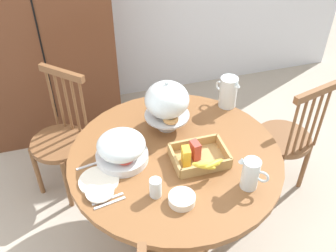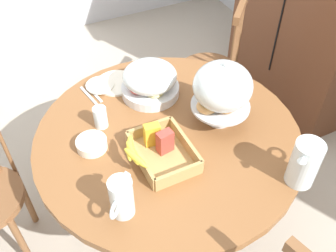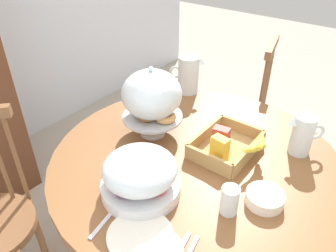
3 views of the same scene
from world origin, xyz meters
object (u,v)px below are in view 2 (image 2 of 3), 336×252
object	(u,v)px
windsor_chair_by_cabinet	(212,71)
drinking_glass	(100,117)
china_plate_large	(117,83)
china_plate_small	(100,85)
cereal_bowl	(92,144)
orange_juice_pitcher	(122,199)
cereal_basket	(158,150)
dining_table	(168,161)
fruit_platter_covered	(150,81)
milk_pitcher	(304,165)
pastry_stand_with_dome	(222,89)

from	to	relation	value
windsor_chair_by_cabinet	drinking_glass	world-z (taller)	windsor_chair_by_cabinet
china_plate_large	china_plate_small	xyz separation A→B (m)	(-0.01, -0.09, 0.01)
cereal_bowl	china_plate_small	bearing A→B (deg)	156.42
orange_juice_pitcher	cereal_basket	size ratio (longest dim) A/B	0.58
dining_table	fruit_platter_covered	xyz separation A→B (m)	(-0.30, 0.05, 0.29)
cereal_bowl	drinking_glass	xyz separation A→B (m)	(-0.12, 0.08, 0.03)
cereal_basket	milk_pitcher	bearing A→B (deg)	51.44
pastry_stand_with_dome	milk_pitcher	size ratio (longest dim) A/B	1.60
cereal_basket	china_plate_large	world-z (taller)	cereal_basket
pastry_stand_with_dome	cereal_basket	xyz separation A→B (m)	(0.08, -0.36, -0.15)
china_plate_large	drinking_glass	distance (m)	0.33
fruit_platter_covered	milk_pitcher	world-z (taller)	milk_pitcher
fruit_platter_covered	cereal_basket	xyz separation A→B (m)	(0.41, -0.15, -0.04)
milk_pitcher	cereal_bowl	distance (m)	0.91
china_plate_large	cereal_basket	bearing A→B (deg)	-1.45
china_plate_large	windsor_chair_by_cabinet	bearing A→B (deg)	104.66
china_plate_large	cereal_bowl	bearing A→B (deg)	-34.08
milk_pitcher	orange_juice_pitcher	bearing A→B (deg)	-103.98
china_plate_small	china_plate_large	bearing A→B (deg)	84.90
dining_table	fruit_platter_covered	distance (m)	0.42
orange_juice_pitcher	china_plate_small	world-z (taller)	orange_juice_pitcher
milk_pitcher	china_plate_large	bearing A→B (deg)	-154.16
china_plate_small	drinking_glass	world-z (taller)	drinking_glass
fruit_platter_covered	china_plate_large	size ratio (longest dim) A/B	1.36
cereal_basket	cereal_bowl	world-z (taller)	cereal_basket
cereal_bowl	cereal_basket	bearing A→B (deg)	54.10
milk_pitcher	cereal_basket	bearing A→B (deg)	-128.56
dining_table	windsor_chair_by_cabinet	bearing A→B (deg)	134.83
fruit_platter_covered	cereal_bowl	bearing A→B (deg)	-59.52
windsor_chair_by_cabinet	drinking_glass	size ratio (longest dim) A/B	8.86
windsor_chair_by_cabinet	cereal_bowl	size ratio (longest dim) A/B	6.96
dining_table	orange_juice_pitcher	size ratio (longest dim) A/B	6.86
orange_juice_pitcher	china_plate_small	size ratio (longest dim) A/B	1.22
cereal_basket	dining_table	bearing A→B (deg)	137.36
pastry_stand_with_dome	cereal_basket	world-z (taller)	pastry_stand_with_dome
milk_pitcher	china_plate_small	size ratio (longest dim) A/B	1.44
pastry_stand_with_dome	milk_pitcher	xyz separation A→B (m)	(0.46, 0.11, -0.10)
fruit_platter_covered	cereal_basket	size ratio (longest dim) A/B	0.95
fruit_platter_covered	cereal_bowl	size ratio (longest dim) A/B	2.14
milk_pitcher	cereal_bowl	world-z (taller)	milk_pitcher
dining_table	china_plate_small	size ratio (longest dim) A/B	8.37
milk_pitcher	china_plate_large	size ratio (longest dim) A/B	0.98
pastry_stand_with_dome	fruit_platter_covered	world-z (taller)	pastry_stand_with_dome
dining_table	pastry_stand_with_dome	size ratio (longest dim) A/B	3.65
orange_juice_pitcher	drinking_glass	xyz separation A→B (m)	(-0.49, 0.08, -0.03)
pastry_stand_with_dome	cereal_basket	size ratio (longest dim) A/B	1.09
pastry_stand_with_dome	fruit_platter_covered	xyz separation A→B (m)	(-0.33, -0.21, -0.11)
fruit_platter_covered	orange_juice_pitcher	xyz separation A→B (m)	(0.61, -0.39, -0.00)
dining_table	fruit_platter_covered	size ratio (longest dim) A/B	4.19
windsor_chair_by_cabinet	cereal_basket	size ratio (longest dim) A/B	3.09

